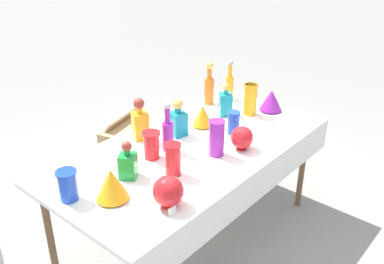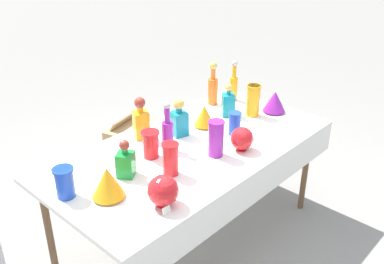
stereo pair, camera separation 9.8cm
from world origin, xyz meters
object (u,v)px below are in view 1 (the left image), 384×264
object	(u,v)px
fluted_vase_2	(271,100)
slender_vase_3	(173,158)
tall_bottle_1	(209,87)
square_decanter_3	(128,163)
slender_vase_1	(250,99)
round_bowl_1	(242,138)
tall_bottle_2	(230,84)
round_bowl_0	(168,191)
square_decanter_1	(225,102)
slender_vase_5	(234,122)
slender_vase_4	(151,144)
slender_vase_2	(217,137)
square_decanter_0	(178,120)
slender_vase_0	(68,184)
fluted_vase_0	(203,115)
tall_bottle_0	(168,133)
square_decanter_2	(140,121)
fluted_vase_1	(112,184)
cardboard_box_behind_left	(130,143)

from	to	relation	value
fluted_vase_2	slender_vase_3	bearing A→B (deg)	-177.14
fluted_vase_2	tall_bottle_1	bearing A→B (deg)	113.94
square_decanter_3	slender_vase_1	world-z (taller)	slender_vase_1
fluted_vase_2	round_bowl_1	xyz separation A→B (m)	(-0.65, -0.18, -0.01)
tall_bottle_2	round_bowl_0	distance (m)	1.50
square_decanter_1	fluted_vase_2	distance (m)	0.36
tall_bottle_2	square_decanter_1	xyz separation A→B (m)	(-0.27, -0.16, -0.03)
square_decanter_3	slender_vase_5	bearing A→B (deg)	-8.86
slender_vase_1	slender_vase_5	distance (m)	0.36
slender_vase_4	slender_vase_2	bearing A→B (deg)	-43.90
slender_vase_3	square_decanter_3	bearing A→B (deg)	136.58
square_decanter_1	square_decanter_3	distance (m)	1.05
square_decanter_0	round_bowl_1	xyz separation A→B (m)	(0.12, -0.44, -0.03)
square_decanter_0	slender_vase_0	bearing A→B (deg)	-175.77
tall_bottle_2	fluted_vase_0	size ratio (longest dim) A/B	2.06
square_decanter_0	slender_vase_4	distance (m)	0.34
tall_bottle_0	square_decanter_2	xyz separation A→B (m)	(-0.00, 0.25, 0.00)
square_decanter_1	fluted_vase_0	xyz separation A→B (m)	(-0.26, 0.00, -0.02)
square_decanter_0	slender_vase_1	world-z (taller)	square_decanter_0
fluted_vase_0	round_bowl_0	size ratio (longest dim) A/B	0.94
square_decanter_0	slender_vase_2	size ratio (longest dim) A/B	1.13
round_bowl_1	fluted_vase_2	bearing A→B (deg)	15.57
round_bowl_0	slender_vase_3	bearing A→B (deg)	38.31
square_decanter_1	slender_vase_3	world-z (taller)	square_decanter_1
tall_bottle_0	square_decanter_2	bearing A→B (deg)	90.36
slender_vase_1	slender_vase_4	size ratio (longest dim) A/B	1.37
round_bowl_1	slender_vase_5	bearing A→B (deg)	49.51
fluted_vase_1	square_decanter_3	bearing A→B (deg)	26.45
slender_vase_1	fluted_vase_0	distance (m)	0.42
square_decanter_3	round_bowl_1	size ratio (longest dim) A/B	1.47
square_decanter_0	slender_vase_1	bearing A→B (deg)	-15.99
square_decanter_0	slender_vase_4	xyz separation A→B (m)	(-0.33, -0.08, -0.02)
tall_bottle_0	slender_vase_1	world-z (taller)	tall_bottle_0
slender_vase_2	cardboard_box_behind_left	bearing A→B (deg)	70.87
square_decanter_2	tall_bottle_0	bearing A→B (deg)	-89.64
slender_vase_2	slender_vase_3	world-z (taller)	slender_vase_2
square_decanter_3	round_bowl_0	bearing A→B (deg)	-98.28
tall_bottle_0	slender_vase_4	bearing A→B (deg)	175.88
slender_vase_1	fluted_vase_2	xyz separation A→B (m)	(0.16, -0.08, -0.04)
square_decanter_3	slender_vase_1	bearing A→B (deg)	-1.63
fluted_vase_1	slender_vase_3	bearing A→B (deg)	-10.96
tall_bottle_0	round_bowl_0	distance (m)	0.59
square_decanter_2	round_bowl_0	world-z (taller)	square_decanter_2
tall_bottle_0	slender_vase_4	size ratio (longest dim) A/B	1.87
tall_bottle_1	fluted_vase_2	xyz separation A→B (m)	(0.20, -0.44, -0.05)
slender_vase_4	fluted_vase_1	distance (m)	0.47
square_decanter_0	slender_vase_3	distance (m)	0.50
slender_vase_2	square_decanter_3	bearing A→B (deg)	157.36
square_decanter_1	slender_vase_0	xyz separation A→B (m)	(-1.39, -0.03, -0.01)
square_decanter_1	cardboard_box_behind_left	xyz separation A→B (m)	(-0.04, 1.06, -0.69)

